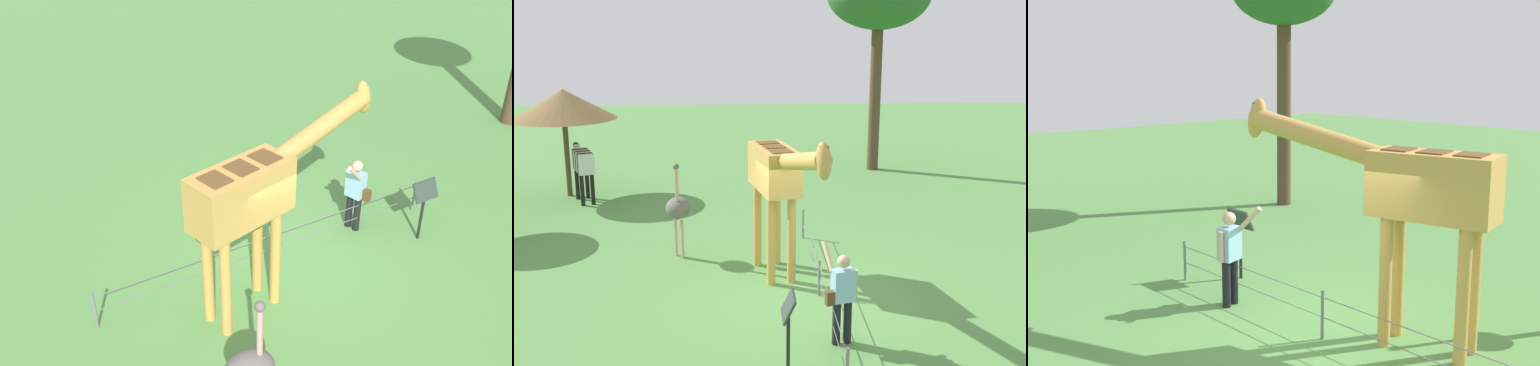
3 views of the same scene
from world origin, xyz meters
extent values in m
plane|color=#568E47|center=(0.00, 0.00, 0.00)|extent=(60.00, 60.00, 0.00)
cylinder|color=gold|center=(-0.72, -0.27, 0.94)|extent=(0.18, 0.18, 1.87)
cylinder|color=gold|center=(-0.62, -0.70, 0.94)|extent=(0.18, 0.18, 1.87)
cylinder|color=gold|center=(-1.79, -0.53, 0.94)|extent=(0.18, 0.18, 1.87)
cylinder|color=gold|center=(-1.69, -0.96, 0.94)|extent=(0.18, 0.18, 1.87)
cube|color=gold|center=(-1.21, -0.61, 2.32)|extent=(1.82, 1.07, 0.90)
cube|color=brown|center=(-0.72, -0.50, 2.78)|extent=(0.45, 0.51, 0.02)
cube|color=brown|center=(-1.21, -0.61, 2.78)|extent=(0.45, 0.51, 0.02)
cube|color=brown|center=(-1.69, -0.73, 2.78)|extent=(0.45, 0.51, 0.02)
cylinder|color=gold|center=(0.50, -0.21, 2.84)|extent=(2.39, 0.86, 0.81)
ellipsoid|color=gold|center=(1.62, 0.06, 3.09)|extent=(0.46, 0.35, 0.68)
cylinder|color=brown|center=(1.62, 0.12, 3.27)|extent=(0.05, 0.05, 0.14)
cylinder|color=brown|center=(1.62, 0.00, 3.27)|extent=(0.05, 0.05, 0.14)
cylinder|color=black|center=(1.98, 0.29, 0.39)|extent=(0.14, 0.14, 0.78)
cylinder|color=black|center=(1.93, 0.48, 0.39)|extent=(0.14, 0.14, 0.78)
cube|color=#8CBFE0|center=(1.95, 0.38, 1.06)|extent=(0.32, 0.41, 0.55)
sphere|color=#D8AD8C|center=(1.95, 0.38, 1.47)|extent=(0.22, 0.22, 0.22)
cylinder|color=#D8AD8C|center=(1.71, 0.15, 1.47)|extent=(0.45, 0.19, 0.45)
cylinder|color=#D8AD8C|center=(1.90, 0.60, 1.05)|extent=(0.08, 0.08, 0.50)
cube|color=brown|center=(2.06, 0.18, 0.88)|extent=(0.17, 0.22, 0.24)
cylinder|color=black|center=(-7.40, -6.31, 0.47)|extent=(0.12, 0.12, 0.95)
cylinder|color=black|center=(-7.52, -6.04, 0.47)|extent=(0.12, 0.12, 0.95)
cylinder|color=black|center=(-6.67, -5.99, 0.47)|extent=(0.12, 0.12, 0.95)
cylinder|color=black|center=(-6.79, -5.71, 0.47)|extent=(0.12, 0.12, 0.95)
cube|color=silver|center=(-6.62, -5.80, 1.25)|extent=(0.34, 0.47, 0.60)
cube|color=black|center=(-6.78, -5.87, 1.25)|extent=(0.34, 0.47, 0.60)
cube|color=silver|center=(-6.94, -5.94, 1.25)|extent=(0.34, 0.47, 0.60)
cube|color=black|center=(-7.09, -6.01, 1.25)|extent=(0.34, 0.47, 0.60)
cube|color=silver|center=(-7.25, -6.08, 1.25)|extent=(0.34, 0.47, 0.60)
cube|color=black|center=(-7.41, -6.15, 1.25)|extent=(0.34, 0.47, 0.60)
cube|color=silver|center=(-7.56, -6.22, 1.25)|extent=(0.34, 0.47, 0.60)
cylinder|color=silver|center=(-7.78, -6.32, 1.40)|extent=(0.49, 0.36, 0.47)
ellipsoid|color=black|center=(-8.01, -6.42, 1.55)|extent=(0.44, 0.33, 0.22)
cylinder|color=#CC9E93|center=(-2.21, -2.66, 0.45)|extent=(0.07, 0.07, 0.90)
cylinder|color=#CC9E93|center=(-2.37, -2.82, 0.45)|extent=(0.07, 0.07, 0.90)
ellipsoid|color=#66605B|center=(-2.29, -2.74, 1.18)|extent=(0.70, 0.56, 0.49)
cylinder|color=#CC9E93|center=(-2.14, -2.74, 1.73)|extent=(0.08, 0.08, 0.80)
sphere|color=#66605B|center=(-2.14, -2.74, 2.18)|extent=(0.14, 0.14, 0.14)
cylinder|color=brown|center=(-7.82, -6.66, 1.21)|extent=(0.16, 0.16, 2.41)
cone|color=brown|center=(-7.82, -6.66, 2.86)|extent=(3.15, 3.15, 0.90)
cylinder|color=brown|center=(-11.10, 3.47, 2.58)|extent=(0.40, 0.40, 5.16)
cylinder|color=black|center=(2.88, -0.59, 0.47)|extent=(0.06, 0.06, 0.95)
cube|color=#333D38|center=(2.88, -0.59, 1.13)|extent=(0.56, 0.21, 0.38)
cylinder|color=slate|center=(-3.50, 0.23, 0.38)|extent=(0.05, 0.05, 0.75)
cylinder|color=slate|center=(0.00, 0.23, 0.38)|extent=(0.05, 0.05, 0.75)
cube|color=slate|center=(0.00, 0.23, 0.64)|extent=(7.00, 0.01, 0.01)
cube|color=slate|center=(0.00, 0.23, 0.34)|extent=(7.00, 0.01, 0.01)
camera|label=1|loc=(-4.74, -7.11, 6.87)|focal=40.08mm
camera|label=2|loc=(11.82, -1.24, 5.32)|focal=45.27mm
camera|label=3|loc=(-5.97, 6.50, 3.93)|focal=44.66mm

